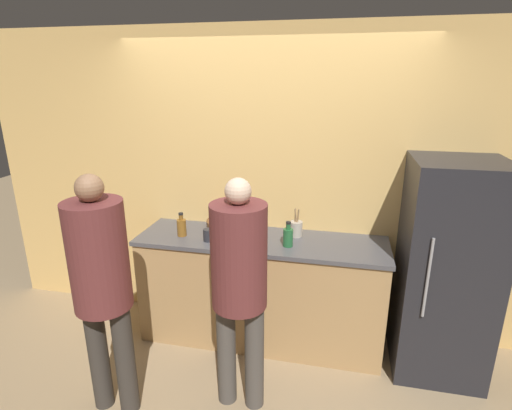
{
  "coord_description": "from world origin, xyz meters",
  "views": [
    {
      "loc": [
        0.61,
        -2.62,
        2.19
      ],
      "look_at": [
        0.0,
        0.14,
        1.29
      ],
      "focal_mm": 28.0,
      "sensor_mm": 36.0,
      "label": 1
    }
  ],
  "objects_px": {
    "bottle_green": "(288,237)",
    "bottle_amber": "(182,227)",
    "fruit_bowl": "(228,224)",
    "refrigerator": "(445,270)",
    "person_center": "(239,278)",
    "person_left": "(101,278)",
    "utensil_crock": "(296,228)",
    "cup_black": "(208,235)"
  },
  "relations": [
    {
      "from": "fruit_bowl",
      "to": "bottle_amber",
      "type": "distance_m",
      "value": 0.41
    },
    {
      "from": "person_center",
      "to": "utensil_crock",
      "type": "relative_size",
      "value": 6.85
    },
    {
      "from": "person_center",
      "to": "fruit_bowl",
      "type": "distance_m",
      "value": 0.98
    },
    {
      "from": "person_left",
      "to": "bottle_green",
      "type": "relative_size",
      "value": 8.21
    },
    {
      "from": "refrigerator",
      "to": "utensil_crock",
      "type": "relative_size",
      "value": 6.96
    },
    {
      "from": "refrigerator",
      "to": "person_center",
      "type": "relative_size",
      "value": 1.02
    },
    {
      "from": "bottle_green",
      "to": "fruit_bowl",
      "type": "bearing_deg",
      "value": 154.72
    },
    {
      "from": "fruit_bowl",
      "to": "bottle_amber",
      "type": "xyz_separation_m",
      "value": [
        -0.33,
        -0.24,
        0.04
      ]
    },
    {
      "from": "person_center",
      "to": "fruit_bowl",
      "type": "height_order",
      "value": "person_center"
    },
    {
      "from": "bottle_amber",
      "to": "cup_black",
      "type": "bearing_deg",
      "value": -12.14
    },
    {
      "from": "fruit_bowl",
      "to": "bottle_green",
      "type": "distance_m",
      "value": 0.62
    },
    {
      "from": "refrigerator",
      "to": "fruit_bowl",
      "type": "relative_size",
      "value": 4.44
    },
    {
      "from": "fruit_bowl",
      "to": "bottle_green",
      "type": "relative_size",
      "value": 1.84
    },
    {
      "from": "bottle_amber",
      "to": "refrigerator",
      "type": "bearing_deg",
      "value": 1.22
    },
    {
      "from": "bottle_green",
      "to": "bottle_amber",
      "type": "height_order",
      "value": "bottle_green"
    },
    {
      "from": "person_left",
      "to": "person_center",
      "type": "bearing_deg",
      "value": 15.4
    },
    {
      "from": "fruit_bowl",
      "to": "utensil_crock",
      "type": "bearing_deg",
      "value": -4.21
    },
    {
      "from": "refrigerator",
      "to": "fruit_bowl",
      "type": "bearing_deg",
      "value": 173.5
    },
    {
      "from": "person_left",
      "to": "person_center",
      "type": "distance_m",
      "value": 0.86
    },
    {
      "from": "person_left",
      "to": "bottle_amber",
      "type": "xyz_separation_m",
      "value": [
        0.16,
        0.9,
        0.02
      ]
    },
    {
      "from": "fruit_bowl",
      "to": "utensil_crock",
      "type": "xyz_separation_m",
      "value": [
        0.6,
        -0.04,
        0.03
      ]
    },
    {
      "from": "refrigerator",
      "to": "bottle_amber",
      "type": "height_order",
      "value": "refrigerator"
    },
    {
      "from": "refrigerator",
      "to": "fruit_bowl",
      "type": "xyz_separation_m",
      "value": [
        -1.74,
        0.2,
        0.15
      ]
    },
    {
      "from": "cup_black",
      "to": "fruit_bowl",
      "type": "bearing_deg",
      "value": 74.99
    },
    {
      "from": "person_center",
      "to": "refrigerator",
      "type": "bearing_deg",
      "value": 27.31
    },
    {
      "from": "utensil_crock",
      "to": "cup_black",
      "type": "distance_m",
      "value": 0.72
    },
    {
      "from": "bottle_green",
      "to": "bottle_amber",
      "type": "relative_size",
      "value": 1.01
    },
    {
      "from": "bottle_green",
      "to": "bottle_amber",
      "type": "xyz_separation_m",
      "value": [
        -0.89,
        0.02,
        -0.0
      ]
    },
    {
      "from": "person_left",
      "to": "bottle_amber",
      "type": "distance_m",
      "value": 0.92
    },
    {
      "from": "person_center",
      "to": "bottle_amber",
      "type": "height_order",
      "value": "person_center"
    },
    {
      "from": "fruit_bowl",
      "to": "person_center",
      "type": "bearing_deg",
      "value": -69.57
    },
    {
      "from": "refrigerator",
      "to": "bottle_green",
      "type": "relative_size",
      "value": 8.18
    },
    {
      "from": "person_left",
      "to": "utensil_crock",
      "type": "relative_size",
      "value": 6.99
    },
    {
      "from": "person_center",
      "to": "cup_black",
      "type": "bearing_deg",
      "value": 124.11
    },
    {
      "from": "refrigerator",
      "to": "person_center",
      "type": "xyz_separation_m",
      "value": [
        -1.39,
        -0.72,
        0.15
      ]
    },
    {
      "from": "person_left",
      "to": "cup_black",
      "type": "relative_size",
      "value": 16.9
    },
    {
      "from": "person_left",
      "to": "person_center",
      "type": "relative_size",
      "value": 1.02
    },
    {
      "from": "refrigerator",
      "to": "bottle_green",
      "type": "distance_m",
      "value": 1.19
    },
    {
      "from": "refrigerator",
      "to": "person_left",
      "type": "distance_m",
      "value": 2.42
    },
    {
      "from": "refrigerator",
      "to": "utensil_crock",
      "type": "xyz_separation_m",
      "value": [
        -1.14,
        0.15,
        0.18
      ]
    },
    {
      "from": "refrigerator",
      "to": "utensil_crock",
      "type": "bearing_deg",
      "value": 172.3
    },
    {
      "from": "fruit_bowl",
      "to": "bottle_amber",
      "type": "bearing_deg",
      "value": -143.75
    }
  ]
}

